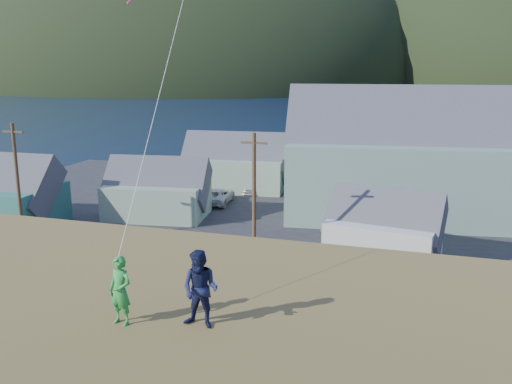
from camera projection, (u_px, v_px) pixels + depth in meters
ground at (290, 290)px, 33.29m from camera, size 900.00×900.00×0.00m
grass_strip at (281, 303)px, 31.42m from camera, size 110.00×8.00×0.10m
waterfront_lot at (336, 215)px, 49.12m from camera, size 72.00×36.00×0.12m
wharf at (318, 162)px, 72.17m from camera, size 26.00×14.00×0.90m
far_shore at (420, 80)px, 340.60m from camera, size 900.00×320.00×2.00m
far_hills at (492, 83)px, 283.12m from camera, size 760.00×265.00×143.00m
shed_teal at (1, 194)px, 45.52m from camera, size 9.22×6.66×7.13m
shed_palegreen_near at (157, 191)px, 48.01m from camera, size 9.29×6.51×6.26m
shed_white at (384, 229)px, 37.40m from camera, size 8.10×6.03×5.89m
shed_palegreen_far at (235, 163)px, 58.44m from camera, size 11.24×7.10×7.20m
utility_poles at (250, 206)px, 34.48m from camera, size 34.25×0.24×8.88m
parked_cars at (241, 185)px, 57.00m from camera, size 23.33×12.19×1.56m
kite_flyer_green at (120, 291)px, 12.95m from camera, size 0.65×0.49×1.62m
kite_flyer_navy at (200, 289)px, 12.80m from camera, size 0.92×0.73×1.81m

